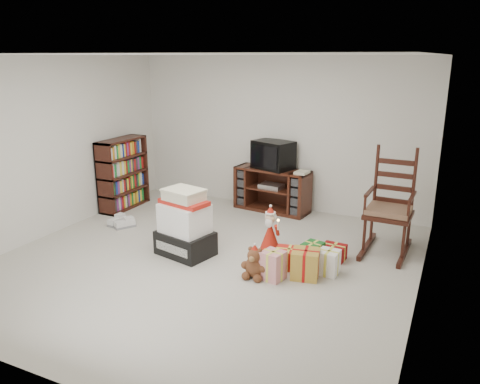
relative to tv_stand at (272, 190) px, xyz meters
The scene contains 13 objects.
room 2.42m from the tv_stand, 90.39° to the right, with size 5.01×5.01×2.51m.
tv_stand is the anchor object (origin of this frame).
bookshelf 2.51m from the tv_stand, 158.46° to the right, with size 0.32×0.97×1.18m.
rocking_chair 2.20m from the tv_stand, 24.77° to the right, with size 0.60×0.96×1.43m.
gift_pile 2.20m from the tv_stand, 99.23° to the right, with size 0.78×0.64×0.86m.
red_suitcase 1.76m from the tv_stand, 110.32° to the right, with size 0.47×0.35×0.64m.
stocking 2.17m from the tv_stand, 97.97° to the right, with size 0.30×0.13×0.65m, color #0D760E, non-canonical shape.
teddy_bear 2.51m from the tv_stand, 73.09° to the right, with size 0.25×0.22×0.37m.
santa_figurine 1.73m from the tv_stand, 69.46° to the right, with size 0.31×0.29×0.63m.
mrs_claus_figurine 1.70m from the tv_stand, 115.36° to the right, with size 0.31×0.30×0.64m.
sneaker_pair 2.48m from the tv_stand, 136.78° to the right, with size 0.41×0.33×0.11m.
gift_cluster 2.30m from the tv_stand, 57.88° to the right, with size 0.81×1.12×0.28m.
crt_television 0.58m from the tv_stand, 94.46° to the left, with size 0.73×0.62×0.46m.
Camera 1 is at (2.69, -4.72, 2.48)m, focal length 35.00 mm.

